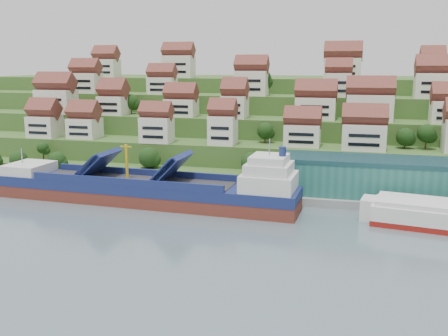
# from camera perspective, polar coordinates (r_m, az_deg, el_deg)

# --- Properties ---
(ground) EXTENTS (300.00, 300.00, 0.00)m
(ground) POSITION_cam_1_polar(r_m,az_deg,el_deg) (131.82, -4.09, -4.48)
(ground) COLOR slate
(ground) RESTS_ON ground
(quay) EXTENTS (180.00, 14.00, 2.20)m
(quay) POSITION_cam_1_polar(r_m,az_deg,el_deg) (141.05, 5.59, -2.95)
(quay) COLOR gray
(quay) RESTS_ON ground
(pebble_beach) EXTENTS (45.00, 20.00, 1.00)m
(pebble_beach) POSITION_cam_1_polar(r_m,az_deg,el_deg) (168.61, -21.78, -1.52)
(pebble_beach) COLOR gray
(pebble_beach) RESTS_ON ground
(hillside) EXTENTS (260.00, 128.00, 31.00)m
(hillside) POSITION_cam_1_polar(r_m,az_deg,el_deg) (228.60, 4.14, 5.18)
(hillside) COLOR #2D4C1E
(hillside) RESTS_ON ground
(hillside_village) EXTENTS (158.10, 62.72, 29.47)m
(hillside_village) POSITION_cam_1_polar(r_m,az_deg,el_deg) (183.76, 2.14, 7.74)
(hillside_village) COLOR silver
(hillside_village) RESTS_ON ground
(hillside_trees) EXTENTS (142.27, 62.64, 31.79)m
(hillside_trees) POSITION_cam_1_polar(r_m,az_deg,el_deg) (171.69, -1.32, 4.95)
(hillside_trees) COLOR #1A3A13
(hillside_trees) RESTS_ON ground
(warehouse) EXTENTS (60.00, 15.00, 10.00)m
(warehouse) POSITION_cam_1_polar(r_m,az_deg,el_deg) (140.52, 18.77, -1.03)
(warehouse) COLOR #26685E
(warehouse) RESTS_ON quay
(flagpole) EXTENTS (1.28, 0.16, 8.00)m
(flagpole) POSITION_cam_1_polar(r_m,az_deg,el_deg) (135.17, 4.52, -1.06)
(flagpole) COLOR gray
(flagpole) RESTS_ON quay
(beach_huts) EXTENTS (14.40, 3.70, 2.20)m
(beach_huts) POSITION_cam_1_polar(r_m,az_deg,el_deg) (168.48, -22.62, -1.04)
(beach_huts) COLOR white
(beach_huts) RESTS_ON pebble_beach
(cargo_ship) EXTENTS (85.21, 16.74, 18.88)m
(cargo_ship) POSITION_cam_1_polar(r_m,az_deg,el_deg) (135.62, -8.42, -2.56)
(cargo_ship) COLOR maroon
(cargo_ship) RESTS_ON ground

